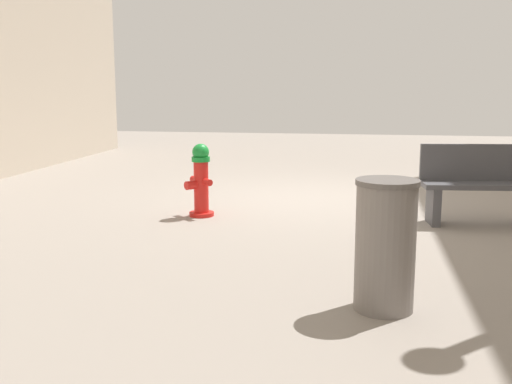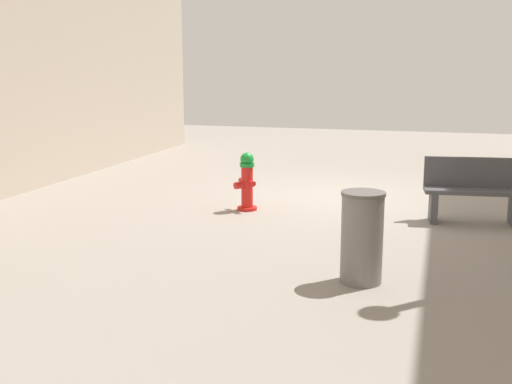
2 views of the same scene
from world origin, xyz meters
TOP-DOWN VIEW (x-y plane):
  - ground_plane at (0.00, 0.00)m, footprint 23.40×23.40m
  - fire_hydrant at (1.28, 1.37)m, footprint 0.37×0.37m
  - bench_near at (-2.14, 1.21)m, footprint 1.46×0.59m
  - trash_bin at (-0.90, 4.32)m, footprint 0.47×0.47m

SIDE VIEW (x-z plane):
  - ground_plane at x=0.00m, z-range 0.00..0.00m
  - fire_hydrant at x=1.28m, z-range 0.00..0.93m
  - bench_near at x=-2.14m, z-range 0.01..0.96m
  - trash_bin at x=-0.90m, z-range 0.00..0.99m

